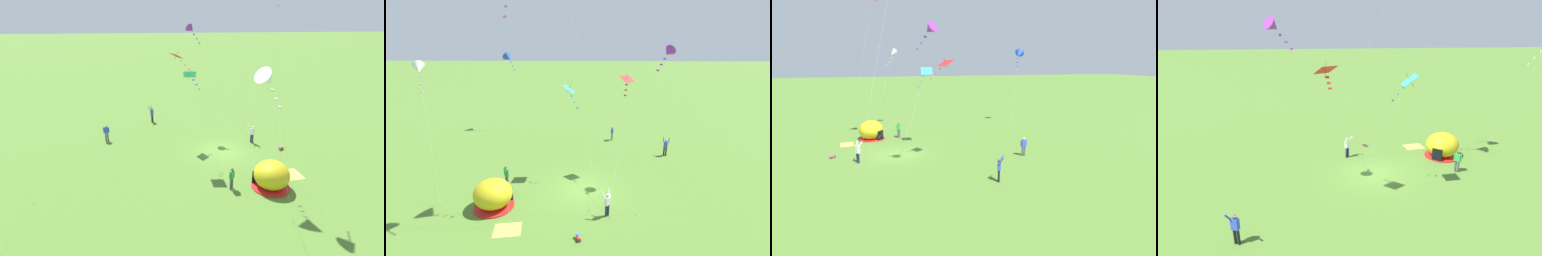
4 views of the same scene
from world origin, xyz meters
TOP-DOWN VIEW (x-y plane):
  - ground_plane at (0.00, 0.00)m, footprint 300.00×300.00m
  - popup_tent at (-6.31, -2.52)m, footprint 2.81×2.81m
  - picnic_blanket at (-4.68, -4.93)m, footprint 1.87×1.53m
  - toddler_crawling at (-0.20, -5.63)m, footprint 0.36×0.55m
  - person_flying_kite at (1.69, -3.33)m, footprint 0.72×0.68m
  - person_with_toddler at (8.49, 6.70)m, footprint 0.71×0.61m
  - person_far_back at (3.41, 11.05)m, footprint 0.26×0.59m
  - person_near_tent at (-6.23, 0.42)m, footprint 0.46×0.43m
  - kite_white at (-11.86, 0.44)m, footprint 2.38×3.87m
  - kite_purple at (6.41, 2.29)m, footprint 6.61×5.87m
  - kite_red at (3.64, 3.70)m, footprint 2.56×8.15m
  - kite_cyan at (-1.12, 2.94)m, footprint 3.04×3.60m

SIDE VIEW (x-z plane):
  - ground_plane at x=0.00m, z-range 0.00..0.00m
  - picnic_blanket at x=-4.68m, z-range 0.00..0.01m
  - toddler_crawling at x=-0.20m, z-range 0.02..0.34m
  - person_far_back at x=3.41m, z-range 0.10..1.82m
  - person_near_tent at x=-6.23m, z-range 0.10..1.82m
  - popup_tent at x=-6.31m, z-range -0.05..2.05m
  - person_flying_kite at x=1.69m, z-range 0.05..1.94m
  - person_with_toddler at x=8.49m, z-range 0.05..1.94m
  - kite_cyan at x=-1.12m, z-range 3.36..11.27m
  - kite_red at x=3.64m, z-range 3.71..12.43m
  - kite_white at x=-11.86m, z-range 4.40..14.41m
  - kite_purple at x=6.41m, z-range 4.97..16.01m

